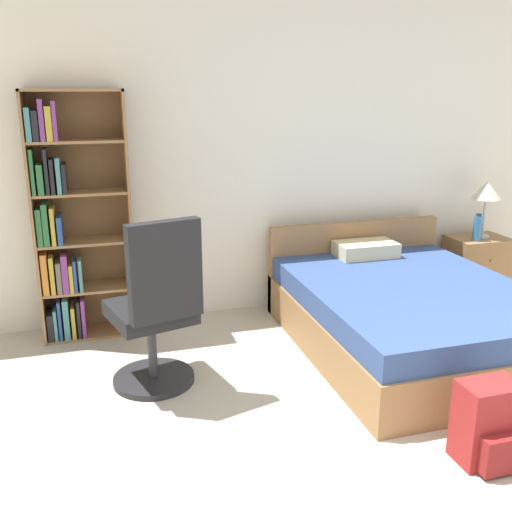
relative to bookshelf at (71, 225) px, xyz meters
The scene contains 8 objects.
wall_back 1.88m from the bookshelf, ahead, with size 9.00×0.06×2.60m.
bookshelf is the anchor object (origin of this frame).
bed 2.57m from the bookshelf, 20.65° to the right, with size 1.56×2.00×0.75m.
office_chair 1.19m from the bookshelf, 64.27° to the right, with size 0.59×0.66×1.14m.
nightstand 3.58m from the bookshelf, ahead, with size 0.51×0.42×0.55m.
table_lamp 3.55m from the bookshelf, ahead, with size 0.26×0.26×0.51m.
water_bottle 3.44m from the bookshelf, ahead, with size 0.07×0.07×0.25m.
backpack_red 3.09m from the bookshelf, 48.06° to the right, with size 0.31×0.27×0.43m.
Camera 1 is at (-1.66, -1.33, 1.85)m, focal length 40.00 mm.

